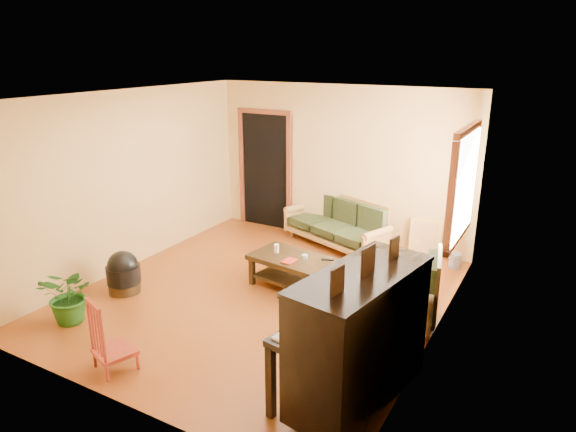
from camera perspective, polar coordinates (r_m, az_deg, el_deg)
The scene contains 16 objects.
floor at distance 6.94m, azimuth -2.99°, elevation -8.74°, with size 5.00×5.00×0.00m, color #682E0D.
doorway at distance 9.31m, azimuth -2.55°, elevation 4.99°, with size 1.08×0.16×2.05m, color black.
window at distance 6.82m, azimuth 18.92°, elevation 3.27°, with size 0.12×1.36×1.46m, color white.
sofa at distance 8.49m, azimuth 5.26°, elevation -0.76°, with size 1.86×0.78×0.80m, color olive.
coffee_table at distance 7.03m, azimuth 0.81°, elevation -6.33°, with size 1.23×0.67×0.45m, color black.
armchair at distance 6.24m, azimuth 12.74°, elevation -7.70°, with size 0.88×0.92×0.92m, color olive.
piano at distance 4.73m, azimuth 7.89°, elevation -13.56°, with size 0.88×1.49×1.32m, color black.
footstool at distance 7.28m, azimuth -17.78°, elevation -6.46°, with size 0.45×0.45×0.43m, color black.
red_chair at distance 5.58m, azimuth -18.87°, elevation -12.30°, with size 0.37×0.41×0.79m, color maroon.
leaning_frame at distance 8.33m, azimuth 14.98°, elevation -2.31°, with size 0.48×0.11×0.63m, color gold.
ceramic_crock at distance 8.09m, azimuth 18.06°, elevation -4.74°, with size 0.18×0.18×0.23m, color #314494.
potted_plant at distance 6.66m, azimuth -23.05°, elevation -8.08°, with size 0.64×0.56×0.71m, color #1B5017.
book at distance 6.85m, azimuth -0.39°, elevation -4.89°, with size 0.16×0.21×0.02m, color #A32415.
candle at distance 7.10m, azimuth -1.28°, elevation -3.61°, with size 0.07×0.07×0.12m, color white.
glass_jar at distance 6.91m, azimuth 1.89°, elevation -4.54°, with size 0.08×0.08×0.05m, color white.
remote at distance 6.88m, azimuth 4.42°, elevation -4.85°, with size 0.17×0.04×0.02m, color black.
Camera 1 is at (3.33, -5.22, 3.13)m, focal length 32.00 mm.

